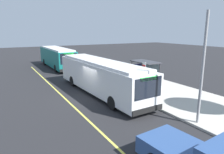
# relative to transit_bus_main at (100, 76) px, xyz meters

# --- Properties ---
(ground_plane) EXTENTS (120.00, 120.00, 0.00)m
(ground_plane) POSITION_rel_transit_bus_main_xyz_m (0.53, -1.01, -1.62)
(ground_plane) COLOR #232326
(sidewalk_curb) EXTENTS (44.00, 6.40, 0.15)m
(sidewalk_curb) POSITION_rel_transit_bus_main_xyz_m (0.53, 4.99, -1.54)
(sidewalk_curb) COLOR #B7B2A8
(sidewalk_curb) RESTS_ON ground_plane
(lane_stripe_center) EXTENTS (36.00, 0.14, 0.01)m
(lane_stripe_center) POSITION_rel_transit_bus_main_xyz_m (0.53, -3.21, -1.61)
(lane_stripe_center) COLOR #E0D64C
(lane_stripe_center) RESTS_ON ground_plane
(transit_bus_main) EXTENTS (12.55, 3.12, 2.95)m
(transit_bus_main) POSITION_rel_transit_bus_main_xyz_m (0.00, 0.00, 0.00)
(transit_bus_main) COLOR white
(transit_bus_main) RESTS_ON ground_plane
(transit_bus_second) EXTENTS (11.07, 2.69, 2.95)m
(transit_bus_second) POSITION_rel_transit_bus_main_xyz_m (-14.97, 0.19, -0.00)
(transit_bus_second) COLOR #146B66
(transit_bus_second) RESTS_ON ground_plane
(bus_shelter) EXTENTS (2.90, 1.60, 2.48)m
(bus_shelter) POSITION_rel_transit_bus_main_xyz_m (0.40, 4.61, 0.30)
(bus_shelter) COLOR #333338
(bus_shelter) RESTS_ON sidewalk_curb
(waiting_bench) EXTENTS (1.60, 0.48, 0.95)m
(waiting_bench) POSITION_rel_transit_bus_main_xyz_m (0.84, 4.67, -0.99)
(waiting_bench) COLOR brown
(waiting_bench) RESTS_ON sidewalk_curb
(route_sign_post) EXTENTS (0.44, 0.08, 2.80)m
(route_sign_post) POSITION_rel_transit_bus_main_xyz_m (2.58, 2.74, 0.34)
(route_sign_post) COLOR #333338
(route_sign_post) RESTS_ON sidewalk_curb
(utility_pole) EXTENTS (0.16, 0.16, 6.40)m
(utility_pole) POSITION_rel_transit_bus_main_xyz_m (8.44, 2.20, 1.73)
(utility_pole) COLOR gray
(utility_pole) RESTS_ON sidewalk_curb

